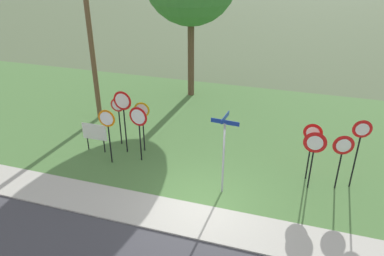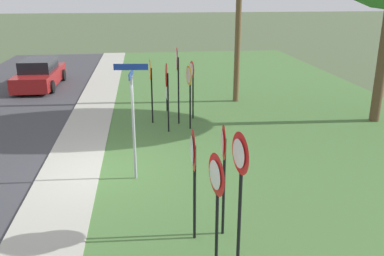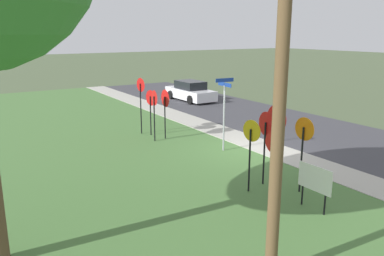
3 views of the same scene
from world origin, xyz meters
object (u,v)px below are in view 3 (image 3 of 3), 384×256
Objects in this scene: stop_sign_far_left at (304,139)px; stop_sign_far_center at (276,130)px; yield_sign_near_left at (155,104)px; yield_sign_near_right at (141,93)px; notice_board at (315,181)px; yield_sign_far_left at (151,102)px; stop_sign_near_right at (273,154)px; parked_sedan_distant at (190,91)px; utility_pole at (290,11)px; stop_sign_far_right at (266,132)px; stop_sign_near_left at (251,141)px; yield_sign_far_right at (165,103)px; street_name_post at (224,108)px.

stop_sign_far_center is (0.21, 0.94, 0.34)m from stop_sign_far_left.
yield_sign_near_left is 0.86× the size of yield_sign_near_right.
yield_sign_far_left is at bearing 0.52° from notice_board.
stop_sign_near_right reaches higher than parked_sedan_distant.
stop_sign_far_center is 8.78m from yield_sign_near_right.
utility_pole is at bearing 140.44° from stop_sign_far_center.
stop_sign_far_right is 5.91m from utility_pole.
stop_sign_near_left is 0.51× the size of parked_sedan_distant.
yield_sign_far_right is at bearing 0.08° from stop_sign_far_center.
street_name_post is (5.02, -2.08, 0.22)m from stop_sign_near_right.
stop_sign_near_left is 16.68m from parked_sedan_distant.
stop_sign_far_center is at bearing -174.11° from yield_sign_near_left.
yield_sign_far_right is 11.21m from utility_pole.
stop_sign_near_left is 0.23× the size of utility_pole.
parked_sedan_distant is (15.68, -6.82, -1.40)m from stop_sign_far_center.
utility_pole reaches higher than yield_sign_far_left.
notice_board is at bearing -164.36° from stop_sign_far_center.
stop_sign_near_right is 1.75m from stop_sign_far_right.
utility_pole reaches higher than yield_sign_far_right.
stop_sign_far_center is at bearing -52.60° from stop_sign_near_right.
stop_sign_near_left is 0.80m from stop_sign_far_right.
notice_board is 18.17m from parked_sedan_distant.
yield_sign_near_left is (7.46, 1.15, 0.01)m from stop_sign_far_left.
stop_sign_far_left is at bearing -174.82° from yield_sign_far_right.
stop_sign_far_right is at bearing 174.79° from yield_sign_near_right.
stop_sign_far_center is at bearing 12.12° from notice_board.
utility_pole reaches higher than yield_sign_near_left.
yield_sign_near_left is 0.24× the size of utility_pole.
stop_sign_near_left reaches higher than stop_sign_near_right.
yield_sign_near_right is (8.77, 0.16, -0.04)m from stop_sign_far_center.
parked_sedan_distant is at bearing -34.22° from stop_sign_near_left.
stop_sign_near_left is at bearing 17.51° from notice_board.
stop_sign_near_right is 0.95× the size of yield_sign_near_left.
yield_sign_far_right is at bearing -13.28° from stop_sign_near_right.
stop_sign_far_left is 0.98× the size of stop_sign_far_right.
stop_sign_near_right is 0.94m from stop_sign_far_center.
utility_pole reaches higher than stop_sign_near_right.
stop_sign_far_right reaches higher than stop_sign_far_left.
stop_sign_far_center reaches higher than yield_sign_far_right.
stop_sign_far_center is at bearing 178.00° from yield_sign_far_right.
stop_sign_near_left is at bearing 174.83° from yield_sign_far_right.
stop_sign_near_left is 0.81× the size of stop_sign_far_center.
stop_sign_far_center is at bearing -161.05° from stop_sign_near_left.
yield_sign_near_right is at bearing -9.03° from stop_sign_near_right.
yield_sign_near_left reaches higher than yield_sign_far_left.
yield_sign_far_left is 1.70× the size of notice_board.
stop_sign_far_right is 3.76m from street_name_post.
stop_sign_far_right reaches higher than yield_sign_near_left.
notice_board is at bearing 170.10° from yield_sign_far_left.
utility_pole is (-2.69, 3.60, 3.39)m from stop_sign_far_left.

